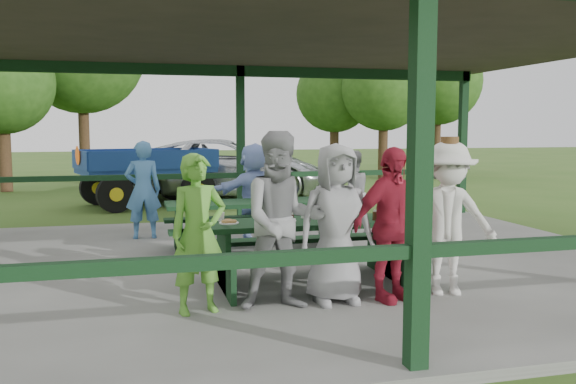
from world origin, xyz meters
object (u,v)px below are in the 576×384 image
object	(u,v)px
picnic_table_far	(259,219)
contestant_red	(391,224)
picnic_table_near	(311,244)
pickup_truck	(225,168)
contestant_green	(198,234)
spectator_grey	(351,194)
contestant_white_fedora	(448,218)
contestant_grey_mid	(336,224)
farm_trailer	(147,176)
contestant_grey_left	(283,221)
spectator_blue	(143,190)
spectator_lblue	(254,192)

from	to	relation	value
picnic_table_far	contestant_red	distance (m)	3.00
picnic_table_near	pickup_truck	distance (m)	10.06
contestant_green	spectator_grey	bearing A→B (deg)	36.19
contestant_red	contestant_white_fedora	world-z (taller)	contestant_white_fedora
spectator_grey	picnic_table_far	bearing A→B (deg)	11.16
contestant_red	spectator_grey	distance (m)	3.75
picnic_table_far	picnic_table_near	bearing A→B (deg)	-84.32
contestant_grey_mid	pickup_truck	bearing A→B (deg)	87.03
picnic_table_near	contestant_grey_mid	xyz separation A→B (m)	(0.04, -0.79, 0.36)
spectator_grey	farm_trailer	distance (m)	6.67
contestant_grey_left	spectator_blue	world-z (taller)	contestant_grey_left
picnic_table_far	pickup_truck	xyz separation A→B (m)	(0.70, 8.04, 0.23)
picnic_table_near	contestant_grey_mid	bearing A→B (deg)	-87.20
contestant_green	spectator_blue	size ratio (longest dim) A/B	0.98
contestant_red	spectator_lblue	distance (m)	3.78
picnic_table_far	contestant_grey_mid	world-z (taller)	contestant_grey_mid
contestant_red	pickup_truck	distance (m)	10.91
spectator_blue	contestant_white_fedora	bearing A→B (deg)	123.57
pickup_truck	farm_trailer	bearing A→B (deg)	137.34
contestant_grey_left	picnic_table_far	bearing A→B (deg)	85.64
contestant_green	farm_trailer	world-z (taller)	contestant_green
picnic_table_near	contestant_white_fedora	size ratio (longest dim) A/B	1.39
contestant_grey_left	pickup_truck	world-z (taller)	contestant_grey_left
contestant_grey_left	farm_trailer	bearing A→B (deg)	99.13
contestant_white_fedora	spectator_lblue	bearing A→B (deg)	129.02
contestant_grey_mid	contestant_red	xyz separation A→B (m)	(0.58, -0.07, -0.02)
contestant_green	spectator_grey	world-z (taller)	contestant_green
contestant_white_fedora	picnic_table_near	bearing A→B (deg)	166.64
spectator_lblue	spectator_blue	xyz separation A→B (m)	(-1.71, 0.69, 0.01)
contestant_red	contestant_grey_mid	bearing A→B (deg)	154.25
contestant_grey_left	spectator_blue	bearing A→B (deg)	108.74
spectator_grey	pickup_truck	distance (m)	7.35
pickup_truck	picnic_table_far	bearing A→B (deg)	-170.96
spectator_lblue	contestant_grey_mid	bearing A→B (deg)	71.21
picnic_table_near	contestant_grey_left	xyz separation A→B (m)	(-0.55, -0.88, 0.42)
contestant_grey_left	farm_trailer	distance (m)	9.58
pickup_truck	picnic_table_near	bearing A→B (deg)	-168.84
picnic_table_far	spectator_grey	xyz separation A→B (m)	(1.72, 0.77, 0.25)
spectator_blue	pickup_truck	xyz separation A→B (m)	(2.33, 6.52, -0.10)
contestant_green	spectator_lblue	size ratio (longest dim) A/B	1.00
contestant_red	contestant_white_fedora	distance (m)	0.71
contestant_green	contestant_grey_mid	bearing A→B (deg)	-14.69
contestant_white_fedora	spectator_blue	xyz separation A→B (m)	(-3.14, 4.32, -0.03)
picnic_table_near	spectator_lblue	size ratio (longest dim) A/B	1.52
picnic_table_far	spectator_lblue	size ratio (longest dim) A/B	1.71
contestant_grey_left	contestant_grey_mid	bearing A→B (deg)	10.65
contestant_grey_mid	farm_trailer	xyz separation A→B (m)	(-1.68, 9.43, -0.18)
picnic_table_near	contestant_red	size ratio (longest dim) A/B	1.48
contestant_red	contestant_white_fedora	size ratio (longest dim) A/B	0.94
picnic_table_far	spectator_blue	world-z (taller)	spectator_blue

